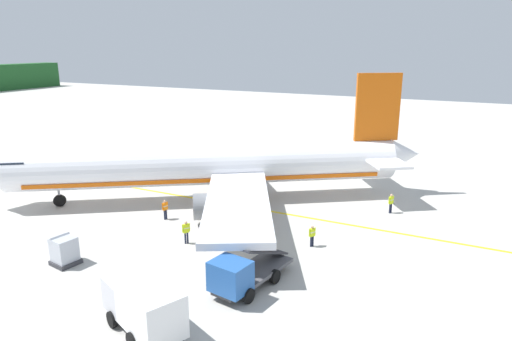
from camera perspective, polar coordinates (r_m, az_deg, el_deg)
name	(u,v)px	position (r m, az deg, el deg)	size (l,w,h in m)	color
airliner_foreground	(213,166)	(43.31, -5.37, 0.61)	(31.02, 36.41, 11.90)	white
service_truck_fuel	(242,274)	(28.02, -1.80, -12.80)	(6.78, 3.18, 2.65)	#2659A5
service_truck_baggage	(144,305)	(24.91, -13.89, -16.10)	(4.14, 5.79, 2.90)	silver
cargo_container_near	(64,251)	(33.89, -22.89, -9.27)	(1.84, 1.84, 2.03)	#333338
crew_marshaller	(165,208)	(39.64, -11.32, -4.63)	(0.62, 0.33, 1.73)	#191E33
crew_loader_left	(186,230)	(34.70, -8.75, -7.40)	(0.54, 0.44, 1.79)	#191E33
crew_loader_right	(312,234)	(34.10, 7.05, -7.93)	(0.56, 0.42, 1.65)	#191E33
crew_supervisor	(391,202)	(42.05, 16.56, -3.77)	(0.57, 0.41, 1.78)	#191E33
apron_guide_line	(253,208)	(41.76, -0.33, -4.76)	(0.30, 60.00, 0.01)	yellow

